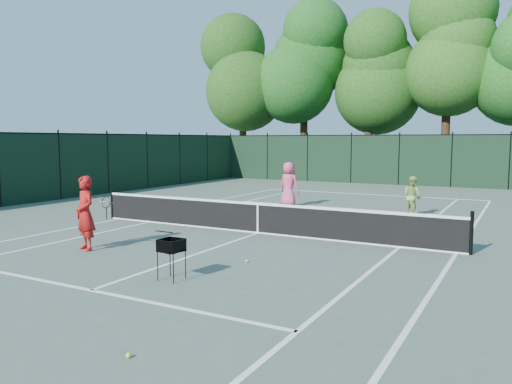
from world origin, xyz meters
The scene contains 21 objects.
ground centered at (0.00, 0.00, 0.00)m, with size 90.00×90.00×0.00m, color #4B5B4E.
sideline_doubles_left centered at (-5.49, 0.00, 0.00)m, with size 0.10×23.77×0.01m, color white.
sideline_doubles_right centered at (5.49, 0.00, 0.00)m, with size 0.10×23.77×0.01m, color white.
sideline_singles_left centered at (-4.12, 0.00, 0.00)m, with size 0.10×23.77×0.01m, color white.
sideline_singles_right centered at (4.12, 0.00, 0.00)m, with size 0.10×23.77×0.01m, color white.
baseline_far centered at (0.00, 11.88, 0.00)m, with size 10.97×0.10×0.01m, color white.
service_line_near centered at (0.00, -6.40, 0.00)m, with size 8.23×0.10×0.01m, color white.
service_line_far centered at (0.00, 6.40, 0.00)m, with size 8.23×0.10×0.01m, color white.
center_service_line centered at (0.00, 0.00, 0.00)m, with size 0.10×12.80×0.01m, color white.
tennis_net centered at (0.00, 0.00, 0.48)m, with size 11.69×0.09×1.06m.
fence_far centered at (0.00, 18.00, 1.50)m, with size 24.00×0.05×3.00m, color black.
tree_0 centered at (-13.00, 21.50, 8.16)m, with size 6.40×6.40×13.14m.
tree_1 centered at (-8.00, 22.00, 8.69)m, with size 6.80×6.80×13.98m.
tree_2 centered at (-3.00, 21.80, 7.73)m, with size 6.00×6.00×12.40m.
tree_3 centered at (2.00, 22.30, 9.01)m, with size 7.00×7.00×14.45m.
coach centered at (-2.68, -4.04, 0.93)m, with size 1.09×0.64×1.86m.
player_pink centered at (-1.67, 5.74, 0.92)m, with size 1.00×0.75×1.84m.
player_green centered at (3.32, 5.49, 0.73)m, with size 0.89×0.84×1.46m.
ball_hopper centered at (0.85, -5.13, 0.68)m, with size 0.52×0.52×0.81m.
loose_ball_near_cart centered at (2.59, -8.22, 0.03)m, with size 0.07×0.07×0.07m, color #D2F431.
loose_ball_midcourt centered at (1.47, -3.23, 0.03)m, with size 0.07×0.07×0.07m, color #CDF432.
Camera 1 is at (6.91, -12.75, 2.75)m, focal length 35.00 mm.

